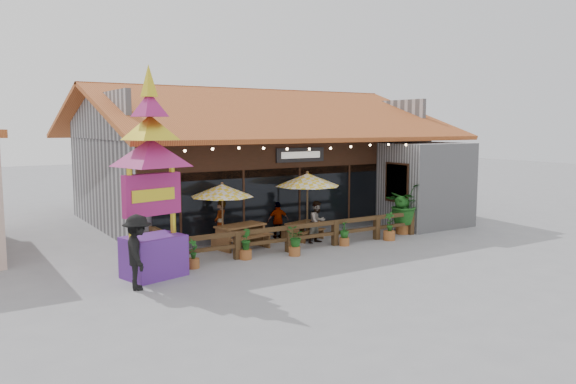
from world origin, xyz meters
TOP-DOWN VIEW (x-y plane):
  - ground at (0.00, 0.00)m, footprint 100.00×100.00m
  - restaurant_building at (0.26, 6.61)m, footprint 15.50×14.73m
  - patio_railing at (-2.25, -0.27)m, footprint 10.00×2.60m
  - umbrella_left at (-4.27, 1.03)m, footprint 2.45×2.45m
  - umbrella_right at (-0.84, 0.79)m, footprint 3.20×3.20m
  - picnic_table_left at (-3.63, 0.91)m, footprint 2.06×1.87m
  - picnic_table_right at (-0.89, 1.04)m, footprint 1.68×1.55m
  - thai_sign_tower at (-7.51, -1.12)m, footprint 2.91×2.91m
  - tropical_plant at (3.15, -0.20)m, footprint 1.93×1.86m
  - diner_a at (-4.24, 1.28)m, footprint 0.74×0.73m
  - diner_b at (-0.80, 0.19)m, footprint 0.88×0.75m
  - diner_c at (-1.59, 1.69)m, footprint 0.89×0.54m
  - pedestrian at (-8.28, -2.10)m, footprint 1.03×1.44m
  - planter_a at (-6.17, -0.81)m, footprint 0.39×0.37m
  - planter_b at (-4.26, -0.64)m, footprint 0.40×0.40m
  - planter_c at (-2.65, -1.09)m, footprint 0.77×0.76m
  - planter_d at (-0.25, -0.73)m, footprint 0.48×0.48m
  - planter_e at (1.80, -0.88)m, footprint 0.44×0.44m

SIDE VIEW (x-z plane):
  - ground at x=0.00m, z-range 0.00..0.00m
  - planter_a at x=-6.17m, z-range -0.07..0.84m
  - planter_d at x=-0.25m, z-range -0.02..0.88m
  - planter_b at x=-4.26m, z-range -0.05..0.94m
  - picnic_table_right at x=-0.89m, z-range 0.12..0.78m
  - planter_e at x=1.80m, z-range -0.09..1.00m
  - planter_c at x=-2.65m, z-range 0.06..1.02m
  - picnic_table_left at x=-3.63m, z-range 0.15..1.00m
  - patio_railing at x=-2.25m, z-range 0.15..1.07m
  - diner_c at x=-1.59m, z-range 0.00..1.42m
  - diner_b at x=-0.80m, z-range 0.00..1.58m
  - diner_a at x=-4.24m, z-range 0.00..1.73m
  - pedestrian at x=-8.28m, z-range 0.00..2.01m
  - tropical_plant at x=3.15m, z-range 0.15..2.19m
  - umbrella_left at x=-4.27m, z-range 0.89..3.29m
  - restaurant_building at x=0.26m, z-range -0.84..5.25m
  - umbrella_right at x=-0.84m, z-range 0.98..3.63m
  - thai_sign_tower at x=-7.51m, z-range 0.18..6.66m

